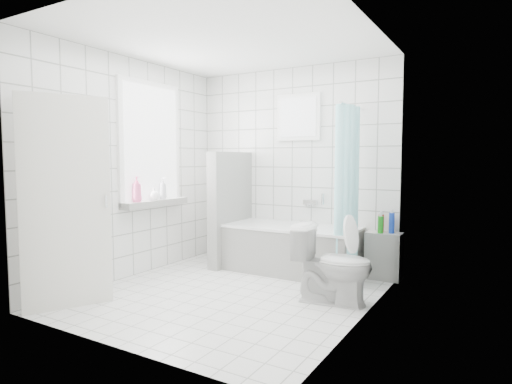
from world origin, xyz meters
The scene contains 19 objects.
ground centered at (0.00, 0.00, 0.00)m, with size 3.00×3.00×0.00m, color white.
ceiling centered at (0.00, 0.00, 2.60)m, with size 3.00×3.00×0.00m, color white.
wall_back centered at (0.00, 1.50, 1.30)m, with size 2.80×0.02×2.60m, color white.
wall_front centered at (0.00, -1.50, 1.30)m, with size 2.80×0.02×2.60m, color white.
wall_left centered at (-1.40, 0.00, 1.30)m, with size 0.02×3.00×2.60m, color white.
wall_right centered at (1.40, 0.00, 1.30)m, with size 0.02×3.00×2.60m, color white.
window_left centered at (-1.35, 0.30, 1.60)m, with size 0.01×0.90×1.40m, color white.
window_back centered at (0.10, 1.46, 1.95)m, with size 0.50×0.01×0.50m, color white.
window_sill centered at (-1.31, 0.30, 0.86)m, with size 0.18×1.02×0.08m, color white.
door centered at (-1.07, -1.12, 1.00)m, with size 0.04×0.80×2.00m, color silver.
bathtub centered at (0.18, 1.12, 0.29)m, with size 1.64×0.77×0.58m.
partition_wall centered at (-0.70, 1.07, 0.75)m, with size 0.15×0.85×1.50m, color white.
tiled_ledge centered at (1.25, 1.38, 0.28)m, with size 0.40×0.24×0.55m, color white.
toilet centered at (1.03, 0.28, 0.38)m, with size 0.43×0.75×0.77m, color white.
curtain_rod centered at (0.94, 1.10, 2.00)m, with size 0.02×0.02×0.80m, color silver.
shower_curtain centered at (0.94, 0.97, 1.10)m, with size 0.14×0.48×1.78m, color #52EAF2, non-canonical shape.
tub_faucet centered at (0.28, 1.46, 0.85)m, with size 0.18×0.06×0.06m, color silver.
sill_bottles centered at (-1.30, 0.20, 1.03)m, with size 0.17×0.56×0.31m.
ledge_bottles centered at (1.26, 1.37, 0.66)m, with size 0.19×0.15×0.24m.
Camera 1 is at (2.47, -3.64, 1.41)m, focal length 30.00 mm.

